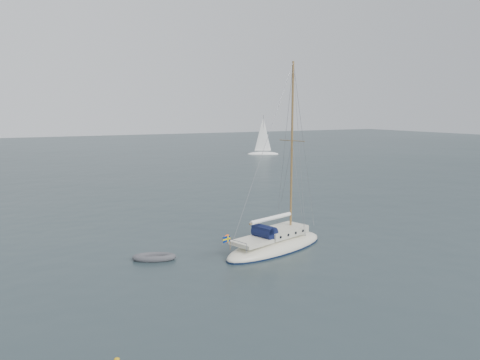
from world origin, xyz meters
TOP-DOWN VIEW (x-y plane):
  - ground at (0.00, 0.00)m, footprint 300.00×300.00m
  - sailboat at (1.44, 0.28)m, footprint 9.16×2.74m
  - dinghy at (-6.48, 1.93)m, footprint 2.72×1.23m
  - distant_yacht_b at (35.15, 58.99)m, footprint 6.57×3.50m

SIDE VIEW (x-z plane):
  - ground at x=0.00m, z-range 0.00..0.00m
  - dinghy at x=-6.48m, z-range -0.02..0.37m
  - sailboat at x=1.44m, z-range -5.53..7.51m
  - distant_yacht_b at x=35.15m, z-range -0.63..8.07m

